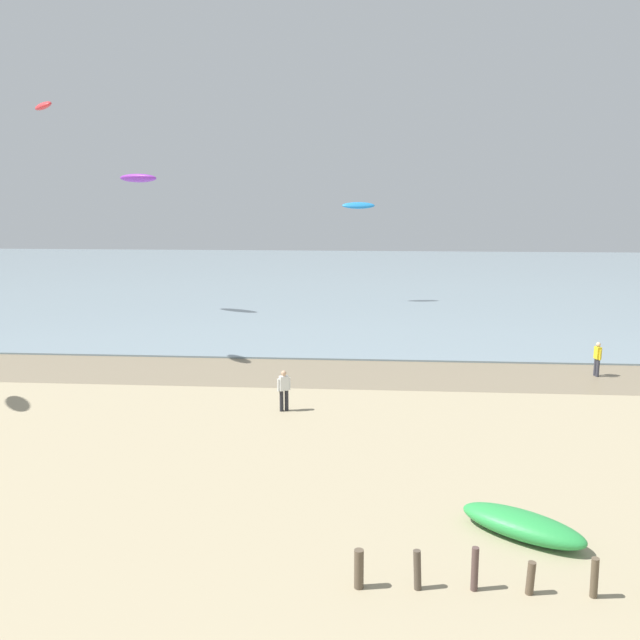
{
  "coord_description": "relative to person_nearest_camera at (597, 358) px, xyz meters",
  "views": [
    {
      "loc": [
        1.24,
        -5.0,
        8.74
      ],
      "look_at": [
        -0.1,
        13.22,
        5.28
      ],
      "focal_mm": 37.0,
      "sensor_mm": 36.0,
      "label": 1
    }
  ],
  "objects": [
    {
      "name": "person_nearest_camera",
      "position": [
        0.0,
        0.0,
        0.0
      ],
      "size": [
        0.28,
        0.56,
        1.71
      ],
      "color": "#383842",
      "rests_on": "ground"
    },
    {
      "name": "kite_aloft_3",
      "position": [
        -27.93,
        15.36,
        9.04
      ],
      "size": [
        3.62,
        2.57,
        0.81
      ],
      "primitive_type": "ellipsoid",
      "rotation": [
        -0.26,
        0.0,
        5.84
      ],
      "color": "purple"
    },
    {
      "name": "kite_aloft_5",
      "position": [
        -27.17,
        0.24,
        12.11
      ],
      "size": [
        1.83,
        1.91,
        0.56
      ],
      "primitive_type": "ellipsoid",
      "rotation": [
        0.47,
        0.0,
        5.45
      ],
      "color": "red"
    },
    {
      "name": "kite_aloft_0",
      "position": [
        -12.09,
        21.43,
        7.02
      ],
      "size": [
        2.71,
        1.24,
        0.74
      ],
      "primitive_type": "ellipsoid",
      "rotation": [
        0.45,
        0.0,
        0.12
      ],
      "color": "#2384D1"
    },
    {
      "name": "grounded_kite",
      "position": [
        -7.16,
        -16.05,
        -0.59
      ],
      "size": [
        3.39,
        2.83,
        0.66
      ],
      "primitive_type": "ellipsoid",
      "rotation": [
        0.0,
        0.0,
        5.69
      ],
      "color": "green",
      "rests_on": "ground"
    },
    {
      "name": "wet_sand_strip",
      "position": [
        -12.48,
        -0.47,
        -0.91
      ],
      "size": [
        120.0,
        5.36,
        0.01
      ],
      "primitive_type": "cube",
      "color": "#84755B",
      "rests_on": "ground"
    },
    {
      "name": "sea",
      "position": [
        -12.48,
        37.21,
        -0.87
      ],
      "size": [
        160.0,
        70.0,
        0.1
      ],
      "primitive_type": "cube",
      "color": "#7F939E",
      "rests_on": "ground"
    },
    {
      "name": "person_left_flank",
      "position": [
        -14.62,
        -6.37,
        0.0
      ],
      "size": [
        0.52,
        0.36,
        1.71
      ],
      "color": "#232328",
      "rests_on": "ground"
    }
  ]
}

